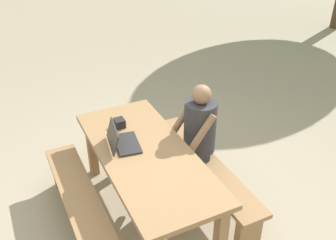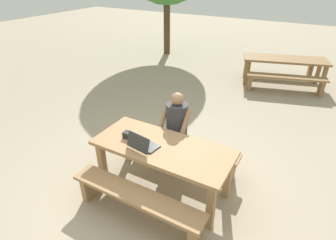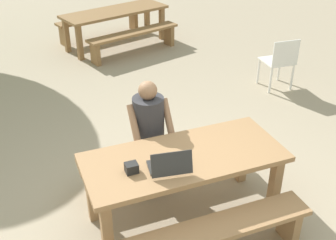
{
  "view_description": "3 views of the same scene",
  "coord_description": "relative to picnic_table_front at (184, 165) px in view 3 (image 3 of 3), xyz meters",
  "views": [
    {
      "loc": [
        2.6,
        -1.05,
        2.81
      ],
      "look_at": [
        -0.06,
        0.25,
        0.98
      ],
      "focal_mm": 41.25,
      "sensor_mm": 36.0,
      "label": 1
    },
    {
      "loc": [
        1.51,
        -2.51,
        2.77
      ],
      "look_at": [
        -0.06,
        0.25,
        0.98
      ],
      "focal_mm": 29.09,
      "sensor_mm": 36.0,
      "label": 2
    },
    {
      "loc": [
        -1.3,
        -2.86,
        2.92
      ],
      "look_at": [
        -0.06,
        0.25,
        0.98
      ],
      "focal_mm": 44.89,
      "sensor_mm": 36.0,
      "label": 3
    }
  ],
  "objects": [
    {
      "name": "bench_mid_north",
      "position": [
        0.56,
        5.63,
        -0.29
      ],
      "size": [
        1.88,
        0.81,
        0.44
      ],
      "rotation": [
        0.0,
        0.0,
        0.28
      ],
      "color": "olive",
      "rests_on": "ground"
    },
    {
      "name": "laptop",
      "position": [
        -0.21,
        -0.15,
        0.16
      ],
      "size": [
        0.39,
        0.32,
        0.22
      ],
      "rotation": [
        0.0,
        0.0,
        2.99
      ],
      "color": "#2D2D2D",
      "rests_on": "picnic_table_front"
    },
    {
      "name": "ground_plane",
      "position": [
        0.0,
        0.0,
        -0.62
      ],
      "size": [
        30.0,
        30.0,
        0.0
      ],
      "primitive_type": "plane",
      "color": "tan"
    },
    {
      "name": "picnic_table_mid",
      "position": [
        0.74,
        5.02,
        -0.02
      ],
      "size": [
        2.2,
        1.28,
        0.7
      ],
      "rotation": [
        0.0,
        0.0,
        0.28
      ],
      "color": "olive",
      "rests_on": "ground"
    },
    {
      "name": "bench_mid_south",
      "position": [
        0.92,
        4.41,
        -0.29
      ],
      "size": [
        1.88,
        0.81,
        0.44
      ],
      "rotation": [
        0.0,
        0.0,
        0.28
      ],
      "color": "olive",
      "rests_on": "ground"
    },
    {
      "name": "bench_near",
      "position": [
        0.0,
        -0.63,
        -0.3
      ],
      "size": [
        1.76,
        0.3,
        0.42
      ],
      "color": "#9E754C",
      "rests_on": "ground"
    },
    {
      "name": "small_pouch",
      "position": [
        -0.52,
        -0.06,
        0.15
      ],
      "size": [
        0.11,
        0.1,
        0.09
      ],
      "color": "black",
      "rests_on": "picnic_table_front"
    },
    {
      "name": "picnic_table_front",
      "position": [
        0.0,
        0.0,
        0.0
      ],
      "size": [
        1.85,
        0.8,
        0.73
      ],
      "color": "#9E754C",
      "rests_on": "ground"
    },
    {
      "name": "bench_far",
      "position": [
        0.0,
        0.63,
        -0.3
      ],
      "size": [
        1.76,
        0.3,
        0.42
      ],
      "color": "#9E754C",
      "rests_on": "ground"
    },
    {
      "name": "person_seated",
      "position": [
        -0.12,
        0.6,
        0.09
      ],
      "size": [
        0.43,
        0.42,
        1.22
      ],
      "color": "#333847",
      "rests_on": "ground"
    },
    {
      "name": "plastic_chair",
      "position": [
        2.56,
        2.14,
        -0.16
      ],
      "size": [
        0.47,
        0.47,
        0.83
      ],
      "rotation": [
        0.0,
        0.0,
        3.08
      ],
      "color": "white",
      "rests_on": "ground"
    }
  ]
}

